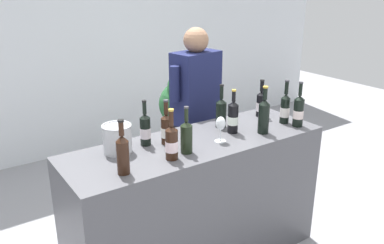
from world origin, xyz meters
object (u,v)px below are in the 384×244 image
wine_bottle_8 (123,153)px  ice_bucket (117,138)px  wine_bottle_1 (172,142)px  wine_glass (221,125)px  wine_bottle_7 (233,117)px  wine_bottle_2 (264,115)px  potted_shrub (191,107)px  wine_bottle_9 (285,108)px  wine_bottle_5 (221,112)px  person_server (196,125)px  wine_bottle_3 (261,103)px  wine_bottle_4 (186,136)px  wine_bottle_6 (145,129)px  wine_bottle_10 (166,128)px  wine_bottle_0 (299,111)px

wine_bottle_8 → ice_bucket: wine_bottle_8 is taller
wine_bottle_1 → wine_glass: wine_bottle_1 is taller
wine_bottle_8 → ice_bucket: size_ratio=1.71×
wine_bottle_7 → wine_bottle_2: bearing=-36.1°
ice_bucket → potted_shrub: size_ratio=0.15×
wine_glass → wine_bottle_9: bearing=2.1°
wine_bottle_5 → person_server: (0.12, 0.51, -0.29)m
wine_bottle_3 → wine_bottle_4: wine_bottle_4 is taller
wine_bottle_1 → wine_bottle_3: bearing=16.2°
wine_bottle_7 → ice_bucket: (-0.85, 0.15, -0.02)m
wine_bottle_3 → wine_bottle_6: bearing=-179.6°
wine_bottle_8 → potted_shrub: size_ratio=0.26×
wine_bottle_9 → wine_glass: 0.66m
ice_bucket → wine_bottle_7: bearing=-9.7°
wine_bottle_1 → potted_shrub: bearing=51.1°
wine_bottle_4 → wine_bottle_3: bearing=16.7°
wine_bottle_1 → person_server: size_ratio=0.19×
wine_glass → wine_bottle_5: bearing=51.2°
wine_glass → potted_shrub: potted_shrub is taller
wine_bottle_10 → wine_bottle_8: bearing=-150.5°
wine_bottle_9 → person_server: 0.85m
wine_bottle_5 → wine_bottle_1: bearing=-155.1°
wine_bottle_3 → wine_bottle_9: size_ratio=0.89×
wine_bottle_1 → wine_glass: size_ratio=1.81×
wine_bottle_1 → wine_bottle_2: bearing=0.9°
person_server → potted_shrub: 0.41m
potted_shrub → wine_bottle_10: bearing=-132.0°
wine_bottle_8 → person_server: 1.37m
wine_bottle_8 → ice_bucket: (0.10, 0.30, -0.03)m
wine_bottle_9 → potted_shrub: (-0.16, 1.07, -0.24)m
wine_bottle_0 → wine_glass: wine_bottle_0 is taller
potted_shrub → wine_glass: bearing=-114.4°
wine_bottle_4 → person_server: size_ratio=0.19×
wine_bottle_6 → wine_bottle_5: bearing=-1.0°
wine_bottle_5 → wine_bottle_0: bearing=-32.4°
wine_bottle_0 → wine_bottle_6: bearing=164.0°
wine_bottle_9 → person_server: (-0.35, 0.71, -0.29)m
wine_bottle_0 → wine_bottle_10: (-1.01, 0.27, -0.01)m
wine_bottle_7 → potted_shrub: bearing=72.8°
wine_bottle_2 → wine_bottle_8: bearing=-178.7°
wine_bottle_0 → wine_glass: bearing=172.7°
wine_bottle_3 → wine_bottle_4: bearing=-163.3°
wine_bottle_4 → wine_bottle_7: bearing=13.2°
wine_bottle_10 → ice_bucket: wine_bottle_10 is taller
wine_bottle_2 → wine_glass: 0.37m
person_server → wine_glass: bearing=-112.4°
wine_bottle_4 → potted_shrub: wine_bottle_4 is taller
wine_bottle_5 → wine_bottle_6: wine_bottle_5 is taller
wine_bottle_10 → wine_glass: size_ratio=1.72×
wine_bottle_1 → wine_bottle_6: (-0.03, 0.30, -0.00)m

